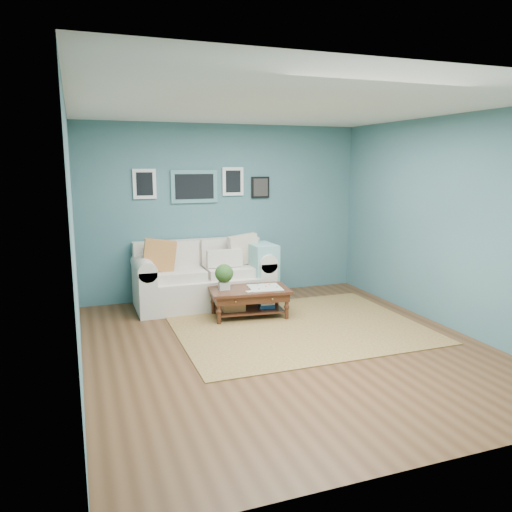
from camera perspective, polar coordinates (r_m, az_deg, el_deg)
name	(u,v)px	position (r m, az deg, el deg)	size (l,w,h in m)	color
room_shell	(284,230)	(5.64, 3.27, 3.00)	(5.00, 5.02, 2.70)	brown
area_rug	(298,327)	(6.57, 4.81, -8.06)	(3.11, 2.49, 0.01)	brown
loveseat	(209,276)	(7.53, -5.40, -2.30)	(2.06, 0.94, 1.06)	beige
coffee_table	(245,294)	(6.88, -1.25, -4.32)	(1.14, 0.74, 0.75)	#341810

